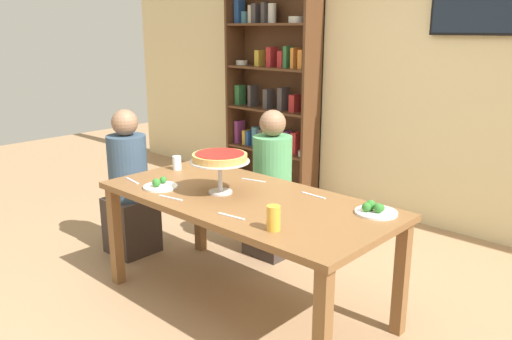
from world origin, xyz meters
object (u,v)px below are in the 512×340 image
Objects in this scene: diner_far_left at (272,194)px; cutlery_spare_fork at (231,216)px; television at (483,5)px; salad_plate_far_diner at (160,185)px; dining_table at (245,210)px; diner_head_west at (130,193)px; salad_plate_near_diner at (375,210)px; beer_glass_amber_tall at (274,218)px; water_glass_clear_near at (177,163)px; cutlery_fork_far at (253,180)px; cutlery_knife_near at (313,195)px; deep_dish_pizza_stand at (220,160)px; bookshelf at (274,89)px; cutlery_fork_near at (132,181)px; cutlery_knife_far at (171,198)px.

cutlery_spare_fork is (0.60, -1.03, 0.25)m from diner_far_left.
television is 3.69× the size of salad_plate_far_diner.
cutlery_spare_fork is (0.18, -0.30, 0.09)m from dining_table.
salad_plate_near_diner is (1.99, 0.29, 0.27)m from diner_head_west.
water_glass_clear_near is (-1.28, 0.40, -0.02)m from beer_glass_amber_tall.
beer_glass_amber_tall is at bearing -2.74° from salad_plate_far_diner.
cutlery_fork_far is at bearing 124.71° from dining_table.
television reaches higher than cutlery_knife_near.
bookshelf is at bearing 123.28° from deep_dish_pizza_stand.
water_glass_clear_near reaches higher than cutlery_knife_near.
cutlery_knife_far is at bearing 3.22° from cutlery_fork_near.
cutlery_knife_far is (0.10, -1.06, 0.25)m from diner_far_left.
salad_plate_near_diner is at bearing 178.50° from cutlery_knife_near.
cutlery_fork_far is at bearing 3.10° from cutlery_knife_near.
cutlery_fork_far reaches higher than dining_table.
diner_far_left is at bearing 131.35° from beer_glass_amber_tall.
salad_plate_near_diner is 0.62m from beer_glass_amber_tall.
cutlery_knife_far is (-0.85, -2.44, -1.17)m from television.
deep_dish_pizza_stand is 2.06× the size of cutlery_knife_near.
cutlery_spare_fork is at bearing 108.24° from cutlery_fork_far.
salad_plate_near_diner is at bearing 68.64° from diner_far_left.
cutlery_knife_near is at bearing 37.16° from deep_dish_pizza_stand.
cutlery_fork_far is 1.00× the size of cutlery_spare_fork.
diner_far_left is 11.39× the size of water_glass_clear_near.
bookshelf reaches higher than water_glass_clear_near.
cutlery_knife_near is (0.46, 0.35, -0.21)m from deep_dish_pizza_stand.
cutlery_fork_far is (1.05, 0.30, 0.25)m from diner_head_west.
cutlery_spare_fork is at bearing 7.93° from cutlery_fork_near.
bookshelf reaches higher than diner_head_west.
deep_dish_pizza_stand is 0.48m from cutlery_spare_fork.
cutlery_knife_near is (0.83, 0.54, -0.01)m from salad_plate_far_diner.
cutlery_fork_far is (0.60, 0.18, -0.05)m from water_glass_clear_near.
beer_glass_amber_tall is 0.73× the size of cutlery_fork_near.
dining_table is 0.35m from deep_dish_pizza_stand.
salad_plate_far_diner is at bearing 34.83° from cutlery_knife_near.
water_glass_clear_near is 1.07m from cutlery_spare_fork.
bookshelf reaches higher than dining_table.
television is at bearing 2.62° from bookshelf.
cutlery_knife_near is at bearing 166.67° from cutlery_fork_far.
diner_far_left is 6.39× the size of cutlery_knife_far.
water_glass_clear_near reaches higher than cutlery_fork_far.
salad_plate_near_diner reaches higher than cutlery_knife_near.
cutlery_fork_far is (-0.68, 0.58, -0.06)m from beer_glass_amber_tall.
diner_far_left reaches higher than cutlery_knife_far.
deep_dish_pizza_stand is 0.67m from water_glass_clear_near.
cutlery_fork_near is 1.00× the size of cutlery_knife_far.
cutlery_knife_near is (0.71, -0.43, 0.25)m from diner_far_left.
television is 2.17m from salad_plate_near_diner.
cutlery_spare_fork is (0.38, -0.59, 0.00)m from cutlery_fork_far.
beer_glass_amber_tall is 0.73× the size of cutlery_spare_fork.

